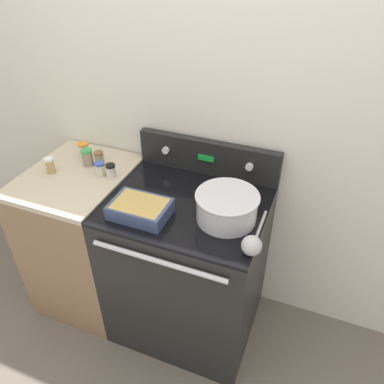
{
  "coord_description": "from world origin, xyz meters",
  "views": [
    {
      "loc": [
        0.57,
        -1.05,
        2.06
      ],
      "look_at": [
        0.02,
        0.35,
        0.99
      ],
      "focal_mm": 35.0,
      "sensor_mm": 36.0,
      "label": 1
    }
  ],
  "objects_px": {
    "casserole_dish": "(140,208)",
    "spice_jar_black_cap": "(111,171)",
    "ladle": "(252,244)",
    "spice_jar_blue_cap": "(100,169)",
    "spice_jar_brown_cap": "(99,159)",
    "spice_jar_green_cap": "(88,157)",
    "mixing_bowl": "(227,205)",
    "spice_jar_white_cap": "(50,165)",
    "spice_jar_orange_cap": "(84,150)"
  },
  "relations": [
    {
      "from": "casserole_dish",
      "to": "spice_jar_black_cap",
      "type": "relative_size",
      "value": 3.54
    },
    {
      "from": "ladle",
      "to": "spice_jar_blue_cap",
      "type": "xyz_separation_m",
      "value": [
        -0.91,
        0.26,
        0.01
      ]
    },
    {
      "from": "spice_jar_brown_cap",
      "to": "spice_jar_green_cap",
      "type": "relative_size",
      "value": 0.89
    },
    {
      "from": "mixing_bowl",
      "to": "spice_jar_white_cap",
      "type": "distance_m",
      "value": 1.02
    },
    {
      "from": "spice_jar_green_cap",
      "to": "spice_jar_orange_cap",
      "type": "xyz_separation_m",
      "value": [
        -0.07,
        0.07,
        -0.0
      ]
    },
    {
      "from": "mixing_bowl",
      "to": "casserole_dish",
      "type": "xyz_separation_m",
      "value": [
        -0.39,
        -0.12,
        -0.04
      ]
    },
    {
      "from": "mixing_bowl",
      "to": "ladle",
      "type": "bearing_deg",
      "value": -45.75
    },
    {
      "from": "ladle",
      "to": "spice_jar_white_cap",
      "type": "xyz_separation_m",
      "value": [
        -1.18,
        0.19,
        0.02
      ]
    },
    {
      "from": "spice_jar_black_cap",
      "to": "spice_jar_brown_cap",
      "type": "distance_m",
      "value": 0.15
    },
    {
      "from": "spice_jar_black_cap",
      "to": "spice_jar_blue_cap",
      "type": "bearing_deg",
      "value": -173.73
    },
    {
      "from": "casserole_dish",
      "to": "spice_jar_brown_cap",
      "type": "bearing_deg",
      "value": 144.2
    },
    {
      "from": "casserole_dish",
      "to": "ladle",
      "type": "height_order",
      "value": "ladle"
    },
    {
      "from": "spice_jar_black_cap",
      "to": "spice_jar_orange_cap",
      "type": "relative_size",
      "value": 0.87
    },
    {
      "from": "spice_jar_white_cap",
      "to": "spice_jar_green_cap",
      "type": "bearing_deg",
      "value": 45.16
    },
    {
      "from": "spice_jar_blue_cap",
      "to": "spice_jar_orange_cap",
      "type": "distance_m",
      "value": 0.24
    },
    {
      "from": "mixing_bowl",
      "to": "spice_jar_orange_cap",
      "type": "xyz_separation_m",
      "value": [
        -0.95,
        0.23,
        -0.02
      ]
    },
    {
      "from": "ladle",
      "to": "spice_jar_black_cap",
      "type": "height_order",
      "value": "spice_jar_black_cap"
    },
    {
      "from": "mixing_bowl",
      "to": "spice_jar_brown_cap",
      "type": "xyz_separation_m",
      "value": [
        -0.81,
        0.18,
        -0.02
      ]
    },
    {
      "from": "spice_jar_brown_cap",
      "to": "casserole_dish",
      "type": "bearing_deg",
      "value": -35.8
    },
    {
      "from": "spice_jar_green_cap",
      "to": "spice_jar_white_cap",
      "type": "bearing_deg",
      "value": -134.84
    },
    {
      "from": "spice_jar_blue_cap",
      "to": "spice_jar_orange_cap",
      "type": "height_order",
      "value": "spice_jar_orange_cap"
    },
    {
      "from": "mixing_bowl",
      "to": "spice_jar_white_cap",
      "type": "xyz_separation_m",
      "value": [
        -1.02,
        0.02,
        -0.02
      ]
    },
    {
      "from": "spice_jar_green_cap",
      "to": "spice_jar_white_cap",
      "type": "relative_size",
      "value": 1.06
    },
    {
      "from": "spice_jar_green_cap",
      "to": "spice_jar_brown_cap",
      "type": "bearing_deg",
      "value": 16.26
    },
    {
      "from": "mixing_bowl",
      "to": "spice_jar_brown_cap",
      "type": "relative_size",
      "value": 3.48
    },
    {
      "from": "mixing_bowl",
      "to": "spice_jar_green_cap",
      "type": "bearing_deg",
      "value": 169.54
    },
    {
      "from": "casserole_dish",
      "to": "spice_jar_brown_cap",
      "type": "height_order",
      "value": "spice_jar_brown_cap"
    },
    {
      "from": "spice_jar_orange_cap",
      "to": "spice_jar_white_cap",
      "type": "height_order",
      "value": "spice_jar_white_cap"
    },
    {
      "from": "mixing_bowl",
      "to": "ladle",
      "type": "distance_m",
      "value": 0.24
    },
    {
      "from": "spice_jar_white_cap",
      "to": "spice_jar_black_cap",
      "type": "bearing_deg",
      "value": 13.9
    },
    {
      "from": "spice_jar_black_cap",
      "to": "spice_jar_orange_cap",
      "type": "bearing_deg",
      "value": 153.55
    },
    {
      "from": "casserole_dish",
      "to": "spice_jar_brown_cap",
      "type": "distance_m",
      "value": 0.52
    },
    {
      "from": "ladle",
      "to": "spice_jar_black_cap",
      "type": "xyz_separation_m",
      "value": [
        -0.85,
        0.27,
        0.01
      ]
    },
    {
      "from": "spice_jar_black_cap",
      "to": "spice_jar_white_cap",
      "type": "height_order",
      "value": "spice_jar_white_cap"
    },
    {
      "from": "spice_jar_orange_cap",
      "to": "spice_jar_green_cap",
      "type": "bearing_deg",
      "value": -43.23
    },
    {
      "from": "spice_jar_green_cap",
      "to": "mixing_bowl",
      "type": "bearing_deg",
      "value": -10.46
    },
    {
      "from": "casserole_dish",
      "to": "spice_jar_orange_cap",
      "type": "height_order",
      "value": "spice_jar_orange_cap"
    },
    {
      "from": "spice_jar_blue_cap",
      "to": "mixing_bowl",
      "type": "bearing_deg",
      "value": -7.01
    },
    {
      "from": "casserole_dish",
      "to": "spice_jar_green_cap",
      "type": "bearing_deg",
      "value": 149.66
    },
    {
      "from": "spice_jar_brown_cap",
      "to": "spice_jar_orange_cap",
      "type": "bearing_deg",
      "value": 160.22
    },
    {
      "from": "casserole_dish",
      "to": "spice_jar_white_cap",
      "type": "bearing_deg",
      "value": 167.59
    },
    {
      "from": "mixing_bowl",
      "to": "spice_jar_blue_cap",
      "type": "distance_m",
      "value": 0.75
    },
    {
      "from": "spice_jar_brown_cap",
      "to": "spice_jar_orange_cap",
      "type": "height_order",
      "value": "spice_jar_orange_cap"
    },
    {
      "from": "mixing_bowl",
      "to": "spice_jar_orange_cap",
      "type": "height_order",
      "value": "mixing_bowl"
    },
    {
      "from": "spice_jar_blue_cap",
      "to": "spice_jar_brown_cap",
      "type": "height_order",
      "value": "spice_jar_brown_cap"
    },
    {
      "from": "casserole_dish",
      "to": "spice_jar_orange_cap",
      "type": "distance_m",
      "value": 0.66
    },
    {
      "from": "ladle",
      "to": "spice_jar_brown_cap",
      "type": "relative_size",
      "value": 3.93
    },
    {
      "from": "ladle",
      "to": "spice_jar_blue_cap",
      "type": "relative_size",
      "value": 4.27
    },
    {
      "from": "spice_jar_white_cap",
      "to": "spice_jar_orange_cap",
      "type": "bearing_deg",
      "value": 71.53
    },
    {
      "from": "casserole_dish",
      "to": "ladle",
      "type": "xyz_separation_m",
      "value": [
        0.55,
        -0.05,
        0.0
      ]
    }
  ]
}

